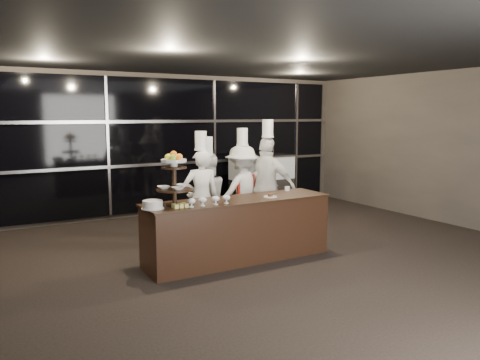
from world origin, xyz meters
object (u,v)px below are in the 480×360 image
display_case (262,179)px  chef_a (201,196)px  display_stand (174,175)px  chef_c (242,190)px  chef_b (208,197)px  layer_cake (153,205)px  chef_d (267,187)px  buffet_counter (239,229)px

display_case → chef_a: bearing=-140.9°
display_stand → chef_c: (1.78, 1.21, -0.52)m
display_case → chef_b: (-2.24, -1.76, 0.07)m
layer_cake → chef_d: (2.44, 0.97, -0.08)m
chef_a → layer_cake: bearing=-139.2°
display_stand → chef_b: 1.76m
layer_cake → chef_a: chef_a is taller
layer_cake → display_case: display_case is taller
layer_cake → chef_d: chef_d is taller
chef_d → display_case: bearing=59.3°
chef_a → chef_b: chef_a is taller
display_stand → chef_c: chef_c is taller
layer_cake → chef_d: size_ratio=0.15×
display_case → chef_d: size_ratio=0.69×
buffet_counter → chef_c: 1.48m
display_case → chef_d: bearing=-120.7°
layer_cake → chef_a: bearing=40.8°
buffet_counter → chef_b: chef_b is taller
chef_c → chef_d: chef_d is taller
layer_cake → display_case: 4.78m
chef_c → chef_b: bearing=177.8°
display_case → chef_b: 2.85m
buffet_counter → layer_cake: layer_cake is taller
chef_d → display_stand: bearing=-156.5°
display_stand → buffet_counter: bearing=0.0°
chef_d → layer_cake: bearing=-158.4°
display_stand → chef_d: bearing=23.5°
display_stand → layer_cake: display_stand is taller
display_stand → chef_b: size_ratio=0.42×
display_stand → chef_d: chef_d is taller
chef_a → buffet_counter: bearing=-82.4°
display_stand → chef_c: size_ratio=0.39×
layer_cake → buffet_counter: bearing=2.2°
chef_c → buffet_counter: bearing=-122.7°
display_case → chef_c: (-1.56, -1.78, 0.13)m
display_stand → chef_a: (0.87, 0.98, -0.52)m
layer_cake → chef_a: 1.59m
layer_cake → chef_d: bearing=21.6°
buffet_counter → chef_d: 1.50m
display_case → chef_b: size_ratio=0.80×
display_stand → layer_cake: bearing=-171.4°
chef_d → chef_c: bearing=138.7°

